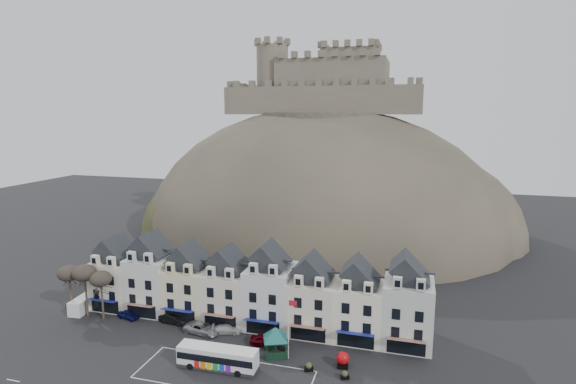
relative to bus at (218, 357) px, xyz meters
The scene contains 21 objects.
ground 2.84m from the bus, 105.78° to the right, with size 300.00×300.00×0.00m, color black.
coach_bay_markings 2.35m from the bus, 36.10° to the right, with size 22.00×7.50×0.01m, color silver.
townhouse_terrace 14.22m from the bus, 92.04° to the left, with size 54.40×9.35×11.80m.
castle_hill 66.73m from the bus, 89.47° to the left, with size 100.00×76.00×68.00m.
castle 83.17m from the bus, 90.10° to the left, with size 50.20×22.20×22.00m.
tree_left_far 31.21m from the bus, 164.44° to the left, with size 3.61×3.61×8.24m.
tree_left_mid 28.44m from the bus, 162.78° to the left, with size 3.78×3.78×8.64m.
tree_left_near 25.51m from the bus, 160.75° to the left, with size 3.43×3.43×7.84m.
bus is the anchor object (origin of this frame).
bus_shelter 8.15m from the bus, 39.85° to the left, with size 5.89×5.89×4.04m.
red_buoy 16.09m from the bus, 17.13° to the left, with size 1.67×1.67×2.07m.
flagpole 10.00m from the bus, 30.36° to the left, with size 1.24×0.17×8.57m.
white_van 30.16m from the bus, 161.50° to the left, with size 2.73×5.29×2.32m.
planter_west 11.72m from the bus, 13.06° to the left, with size 1.27×0.97×1.13m.
planter_east 16.22m from the bus, ahead, with size 1.18×0.90×1.06m.
car_navy 21.80m from the bus, 154.94° to the left, with size 1.53×3.80×1.30m, color #0E0F47.
car_black 15.46m from the bus, 140.80° to the left, with size 1.63×4.69×1.54m, color black.
car_silver 10.21m from the bus, 127.79° to the left, with size 2.54×5.42×1.53m, color #95969B.
car_white 9.50m from the bus, 106.99° to the left, with size 1.73×4.26×1.24m, color silver.
car_maroon 8.41m from the bus, 60.14° to the left, with size 1.87×4.64×1.58m, color #630511.
car_charcoal 9.07m from the bus, 53.51° to the left, with size 1.47×4.21×1.39m, color black.
Camera 1 is at (23.62, -46.15, 32.40)m, focal length 28.00 mm.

